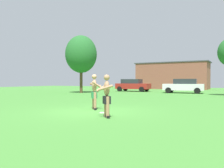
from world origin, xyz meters
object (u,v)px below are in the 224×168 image
at_px(player_in_black, 106,95).
at_px(car_red_near_post, 133,85).
at_px(player_near, 94,91).
at_px(car_white_mid_lot, 184,86).
at_px(tree_left_field, 81,54).
at_px(frisbee, 102,113).

relative_size(player_in_black, car_red_near_post, 0.37).
distance_m(player_near, car_white_mid_lot, 17.26).
relative_size(player_near, car_white_mid_lot, 0.38).
bearing_deg(player_in_black, tree_left_field, 129.70).
height_order(frisbee, tree_left_field, tree_left_field).
height_order(frisbee, car_red_near_post, car_red_near_post).
relative_size(player_in_black, tree_left_field, 0.25).
bearing_deg(car_white_mid_lot, player_near, -91.55).
xyz_separation_m(player_in_black, car_red_near_post, (-7.98, 20.17, -0.01)).
xyz_separation_m(player_in_black, car_white_mid_lot, (-1.28, 19.08, -0.01)).
height_order(car_red_near_post, tree_left_field, tree_left_field).
relative_size(car_red_near_post, tree_left_field, 0.67).
xyz_separation_m(player_in_black, tree_left_field, (-11.57, 13.93, 3.52)).
distance_m(player_in_black, tree_left_field, 18.45).
xyz_separation_m(player_near, tree_left_field, (-9.82, 12.10, 3.48)).
bearing_deg(car_red_near_post, tree_left_field, -119.85).
bearing_deg(frisbee, tree_left_field, 129.79).
height_order(player_in_black, car_white_mid_lot, player_in_black).
distance_m(player_in_black, car_white_mid_lot, 19.13).
xyz_separation_m(car_red_near_post, tree_left_field, (-3.58, -6.24, 3.54)).
bearing_deg(car_red_near_post, frisbee, -69.42).
height_order(car_red_near_post, car_white_mid_lot, same).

